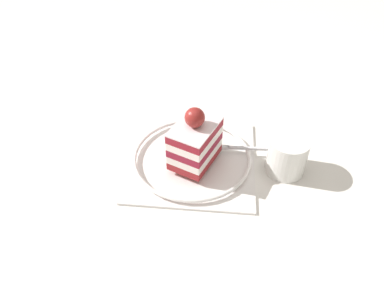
{
  "coord_description": "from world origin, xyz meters",
  "views": [
    {
      "loc": [
        0.53,
        0.15,
        0.54
      ],
      "look_at": [
        -0.01,
        0.01,
        0.05
      ],
      "focal_mm": 36.31,
      "sensor_mm": 36.0,
      "label": 1
    }
  ],
  "objects_px": {
    "dessert_plate": "(192,159)",
    "drink_glass_far": "(287,157)",
    "cake_slice": "(195,140)",
    "fork": "(235,148)"
  },
  "relations": [
    {
      "from": "cake_slice",
      "to": "fork",
      "type": "bearing_deg",
      "value": 123.68
    },
    {
      "from": "cake_slice",
      "to": "fork",
      "type": "distance_m",
      "value": 0.1
    },
    {
      "from": "dessert_plate",
      "to": "drink_glass_far",
      "type": "height_order",
      "value": "drink_glass_far"
    },
    {
      "from": "dessert_plate",
      "to": "drink_glass_far",
      "type": "xyz_separation_m",
      "value": [
        -0.02,
        0.18,
        0.03
      ]
    },
    {
      "from": "drink_glass_far",
      "to": "cake_slice",
      "type": "bearing_deg",
      "value": -79.83
    },
    {
      "from": "dessert_plate",
      "to": "cake_slice",
      "type": "bearing_deg",
      "value": 52.32
    },
    {
      "from": "cake_slice",
      "to": "fork",
      "type": "height_order",
      "value": "cake_slice"
    },
    {
      "from": "dessert_plate",
      "to": "fork",
      "type": "bearing_deg",
      "value": 117.33
    },
    {
      "from": "fork",
      "to": "drink_glass_far",
      "type": "height_order",
      "value": "drink_glass_far"
    },
    {
      "from": "dessert_plate",
      "to": "fork",
      "type": "height_order",
      "value": "fork"
    }
  ]
}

